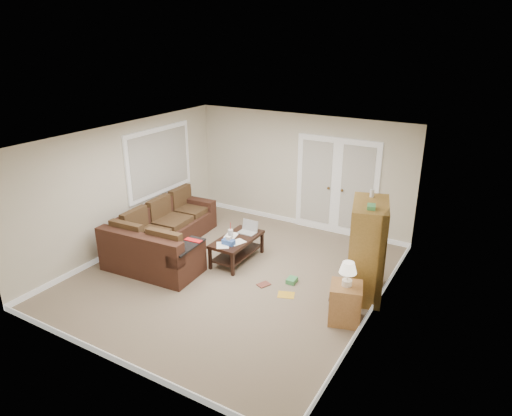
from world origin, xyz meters
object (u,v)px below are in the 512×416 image
Objects in this scene: coffee_table at (238,248)px; tv_armoire at (367,249)px; sectional_sofa at (162,238)px; side_cabinet at (346,300)px.

tv_armoire reaches higher than coffee_table.
sectional_sofa is 1.60× the size of tv_armoire.
tv_armoire is (3.87, 0.56, 0.48)m from sectional_sofa.
side_cabinet is at bearing -19.41° from coffee_table.
sectional_sofa is 3.94m from tv_armoire.
tv_armoire is 1.75× the size of side_cabinet.
coffee_table is 0.67× the size of tv_armoire.
side_cabinet is (3.88, -0.36, 0.03)m from sectional_sofa.
coffee_table is 1.17× the size of side_cabinet.
tv_armoire is at bearing 1.36° from coffee_table.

